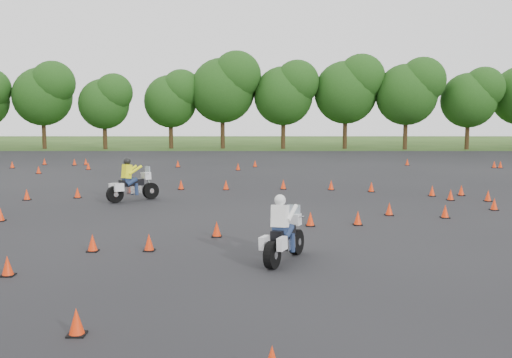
{
  "coord_description": "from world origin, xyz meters",
  "views": [
    {
      "loc": [
        0.03,
        -17.74,
        3.78
      ],
      "look_at": [
        0.0,
        4.0,
        1.2
      ],
      "focal_mm": 40.0,
      "sensor_mm": 36.0,
      "label": 1
    }
  ],
  "objects": [
    {
      "name": "ground",
      "position": [
        0.0,
        0.0,
        0.0
      ],
      "size": [
        140.0,
        140.0,
        0.0
      ],
      "primitive_type": "plane",
      "color": "#2D5119",
      "rests_on": "ground"
    },
    {
      "name": "traffic_cones",
      "position": [
        -0.35,
        5.87,
        0.23
      ],
      "size": [
        36.15,
        32.92,
        0.45
      ],
      "color": "#F7330A",
      "rests_on": "asphalt_pad"
    },
    {
      "name": "rider_white",
      "position": [
        0.75,
        -3.62,
        0.87
      ],
      "size": [
        1.58,
        2.31,
        1.73
      ],
      "primitive_type": null,
      "rotation": [
        0.0,
        0.0,
        1.13
      ],
      "color": "white",
      "rests_on": "ground"
    },
    {
      "name": "rider_yellow",
      "position": [
        -5.2,
        6.15,
        0.92
      ],
      "size": [
        2.3,
        2.06,
        1.83
      ],
      "primitive_type": null,
      "rotation": [
        0.0,
        0.0,
        0.68
      ],
      "color": "#FCFA16",
      "rests_on": "ground"
    },
    {
      "name": "asphalt_pad",
      "position": [
        0.0,
        6.0,
        0.01
      ],
      "size": [
        62.0,
        62.0,
        0.0
      ],
      "primitive_type": "plane",
      "color": "black",
      "rests_on": "ground"
    },
    {
      "name": "treeline",
      "position": [
        2.49,
        34.94,
        4.6
      ],
      "size": [
        86.8,
        32.58,
        10.32
      ],
      "color": "#1B4213",
      "rests_on": "ground"
    }
  ]
}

